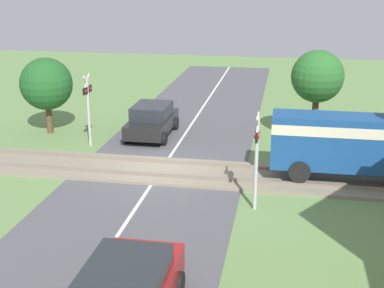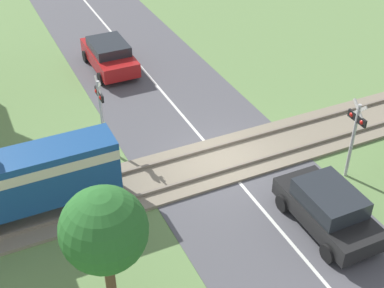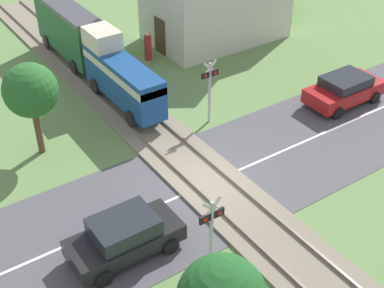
# 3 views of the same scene
# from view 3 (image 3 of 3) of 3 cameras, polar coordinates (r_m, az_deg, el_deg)

# --- Properties ---
(ground_plane) EXTENTS (60.00, 60.00, 0.00)m
(ground_plane) POSITION_cam_3_polar(r_m,az_deg,el_deg) (21.36, 1.87, -4.22)
(ground_plane) COLOR #66894C
(road_surface) EXTENTS (48.00, 6.40, 0.02)m
(road_surface) POSITION_cam_3_polar(r_m,az_deg,el_deg) (21.36, 1.88, -4.20)
(road_surface) COLOR #515156
(road_surface) RESTS_ON ground_plane
(track_bed) EXTENTS (2.80, 48.00, 0.24)m
(track_bed) POSITION_cam_3_polar(r_m,az_deg,el_deg) (21.32, 1.88, -4.08)
(track_bed) COLOR gray
(track_bed) RESTS_ON ground_plane
(train) EXTENTS (1.58, 12.22, 3.18)m
(train) POSITION_cam_3_polar(r_m,az_deg,el_deg) (28.20, -10.69, 9.96)
(train) COLOR navy
(train) RESTS_ON track_bed
(car_near_crossing) EXTENTS (3.85, 1.90, 1.51)m
(car_near_crossing) POSITION_cam_3_polar(r_m,az_deg,el_deg) (18.18, -7.19, -9.71)
(car_near_crossing) COLOR black
(car_near_crossing) RESTS_ON ground_plane
(car_far_side) EXTENTS (4.02, 1.97, 1.46)m
(car_far_side) POSITION_cam_3_polar(r_m,az_deg,el_deg) (27.21, 15.95, 5.65)
(car_far_side) COLOR #A81919
(car_far_side) RESTS_ON ground_plane
(crossing_signal_west_approach) EXTENTS (0.90, 0.18, 3.15)m
(crossing_signal_west_approach) POSITION_cam_3_polar(r_m,az_deg,el_deg) (16.57, 2.09, -8.86)
(crossing_signal_west_approach) COLOR #B7B7B7
(crossing_signal_west_approach) RESTS_ON ground_plane
(crossing_signal_east_approach) EXTENTS (0.90, 0.18, 3.15)m
(crossing_signal_east_approach) POSITION_cam_3_polar(r_m,az_deg,el_deg) (24.09, 1.91, 6.48)
(crossing_signal_east_approach) COLOR #B7B7B7
(crossing_signal_east_approach) RESTS_ON ground_plane
(pedestrian_by_station) EXTENTS (0.41, 0.41, 1.67)m
(pedestrian_by_station) POSITION_cam_3_polar(r_m,az_deg,el_deg) (30.66, -4.73, 10.29)
(pedestrian_by_station) COLOR #B2282D
(pedestrian_by_station) RESTS_ON ground_plane
(tree_roadside_hedge) EXTENTS (2.25, 2.25, 4.13)m
(tree_roadside_hedge) POSITION_cam_3_polar(r_m,az_deg,el_deg) (22.45, -16.85, 5.44)
(tree_roadside_hedge) COLOR brown
(tree_roadside_hedge) RESTS_ON ground_plane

